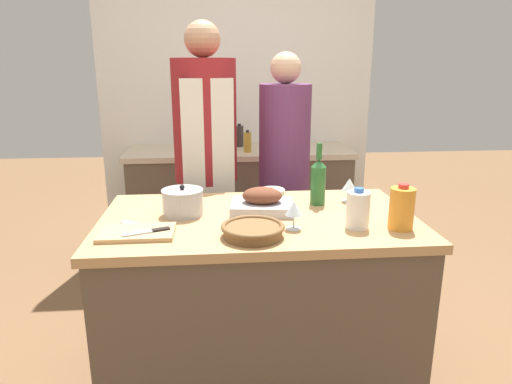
% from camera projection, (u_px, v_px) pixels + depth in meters
% --- Properties ---
extents(ground_plane, '(12.00, 12.00, 0.00)m').
position_uv_depth(ground_plane, '(258.00, 381.00, 2.31)').
color(ground_plane, brown).
extents(kitchen_island, '(1.42, 0.82, 0.88)m').
position_uv_depth(kitchen_island, '(258.00, 303.00, 2.19)').
color(kitchen_island, brown).
rests_on(kitchen_island, ground_plane).
extents(back_counter, '(1.73, 0.60, 0.91)m').
position_uv_depth(back_counter, '(240.00, 205.00, 3.67)').
color(back_counter, brown).
rests_on(back_counter, ground_plane).
extents(back_wall, '(2.23, 0.10, 2.55)m').
position_uv_depth(back_wall, '(237.00, 98.00, 3.79)').
color(back_wall, silver).
rests_on(back_wall, ground_plane).
extents(roasting_pan, '(0.31, 0.26, 0.12)m').
position_uv_depth(roasting_pan, '(262.00, 202.00, 2.13)').
color(roasting_pan, '#BCBCC1').
rests_on(roasting_pan, kitchen_island).
extents(wicker_basket, '(0.26, 0.26, 0.05)m').
position_uv_depth(wicker_basket, '(253.00, 230.00, 1.82)').
color(wicker_basket, brown).
rests_on(wicker_basket, kitchen_island).
extents(cutting_board, '(0.30, 0.19, 0.02)m').
position_uv_depth(cutting_board, '(137.00, 233.00, 1.84)').
color(cutting_board, tan).
rests_on(cutting_board, kitchen_island).
extents(stock_pot, '(0.19, 0.19, 0.14)m').
position_uv_depth(stock_pot, '(183.00, 202.00, 2.08)').
color(stock_pot, '#B7B7BC').
rests_on(stock_pot, kitchen_island).
extents(mixing_bowl, '(0.14, 0.14, 0.04)m').
position_uv_depth(mixing_bowl, '(272.00, 192.00, 2.37)').
color(mixing_bowl, beige).
rests_on(mixing_bowl, kitchen_island).
extents(juice_jug, '(0.10, 0.10, 0.19)m').
position_uv_depth(juice_jug, '(402.00, 208.00, 1.89)').
color(juice_jug, orange).
rests_on(juice_jug, kitchen_island).
extents(milk_jug, '(0.10, 0.10, 0.17)m').
position_uv_depth(milk_jug, '(358.00, 210.00, 1.91)').
color(milk_jug, white).
rests_on(milk_jug, kitchen_island).
extents(wine_bottle_green, '(0.07, 0.07, 0.30)m').
position_uv_depth(wine_bottle_green, '(318.00, 180.00, 2.22)').
color(wine_bottle_green, '#28662D').
rests_on(wine_bottle_green, kitchen_island).
extents(wine_glass_left, '(0.07, 0.07, 0.12)m').
position_uv_depth(wine_glass_left, '(294.00, 209.00, 1.89)').
color(wine_glass_left, silver).
rests_on(wine_glass_left, kitchen_island).
extents(wine_glass_right, '(0.07, 0.07, 0.12)m').
position_uv_depth(wine_glass_right, '(349.00, 185.00, 2.27)').
color(wine_glass_right, silver).
rests_on(wine_glass_right, kitchen_island).
extents(knife_chef, '(0.20, 0.15, 0.01)m').
position_uv_depth(knife_chef, '(143.00, 226.00, 1.94)').
color(knife_chef, '#B7B7BC').
rests_on(knife_chef, kitchen_island).
extents(knife_paring, '(0.19, 0.09, 0.01)m').
position_uv_depth(knife_paring, '(148.00, 231.00, 1.82)').
color(knife_paring, '#B7B7BC').
rests_on(knife_paring, cutting_board).
extents(condiment_bottle_tall, '(0.07, 0.07, 0.18)m').
position_uv_depth(condiment_bottle_tall, '(239.00, 136.00, 3.64)').
color(condiment_bottle_tall, '#332D28').
rests_on(condiment_bottle_tall, back_counter).
extents(condiment_bottle_short, '(0.06, 0.06, 0.17)m').
position_uv_depth(condiment_bottle_short, '(248.00, 142.00, 3.41)').
color(condiment_bottle_short, '#B28E2D').
rests_on(condiment_bottle_short, back_counter).
extents(condiment_bottle_extra, '(0.06, 0.06, 0.15)m').
position_uv_depth(condiment_bottle_extra, '(230.00, 140.00, 3.54)').
color(condiment_bottle_extra, maroon).
rests_on(condiment_bottle_extra, back_counter).
extents(person_cook_aproned, '(0.38, 0.39, 1.79)m').
position_uv_depth(person_cook_aproned, '(206.00, 159.00, 2.78)').
color(person_cook_aproned, beige).
rests_on(person_cook_aproned, ground_plane).
extents(person_cook_guest, '(0.32, 0.32, 1.62)m').
position_uv_depth(person_cook_guest, '(284.00, 169.00, 2.91)').
color(person_cook_guest, beige).
rests_on(person_cook_guest, ground_plane).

